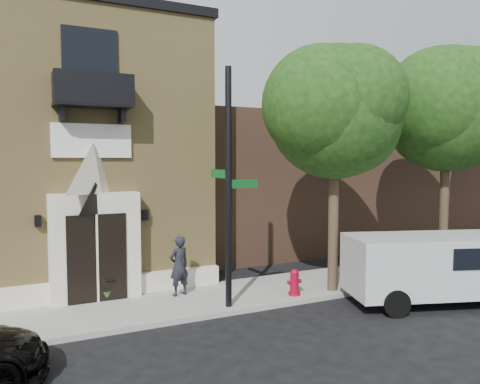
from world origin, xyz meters
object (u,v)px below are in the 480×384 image
object	(u,v)px
street_sign	(229,188)
pedestrian_far	(391,253)
fire_hydrant	(294,282)
pedestrian_near	(179,266)
cargo_van	(439,266)
dumpster	(402,260)

from	to	relation	value
street_sign	pedestrian_far	bearing A→B (deg)	0.45
fire_hydrant	pedestrian_far	xyz separation A→B (m)	(4.63, 0.71, 0.35)
fire_hydrant	pedestrian_near	xyz separation A→B (m)	(-3.21, 1.56, 0.52)
cargo_van	dumpster	xyz separation A→B (m)	(0.83, 2.30, -0.34)
dumpster	pedestrian_near	bearing A→B (deg)	165.11
street_sign	fire_hydrant	world-z (taller)	street_sign
fire_hydrant	pedestrian_far	bearing A→B (deg)	8.70
pedestrian_near	pedestrian_far	world-z (taller)	pedestrian_near
street_sign	pedestrian_far	distance (m)	7.44
fire_hydrant	cargo_van	bearing A→B (deg)	-31.57
pedestrian_near	fire_hydrant	bearing A→B (deg)	139.49
cargo_van	pedestrian_near	world-z (taller)	cargo_van
pedestrian_far	street_sign	bearing A→B (deg)	83.11
cargo_van	pedestrian_near	distance (m)	7.86
cargo_van	fire_hydrant	distance (m)	4.35
fire_hydrant	pedestrian_far	size ratio (longest dim) A/B	0.54
fire_hydrant	pedestrian_far	world-z (taller)	pedestrian_far
street_sign	fire_hydrant	size ratio (longest dim) A/B	8.24
cargo_van	dumpster	bearing A→B (deg)	88.77
pedestrian_far	pedestrian_near	bearing A→B (deg)	70.36
cargo_van	pedestrian_far	world-z (taller)	cargo_van
fire_hydrant	dumpster	world-z (taller)	dumpster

